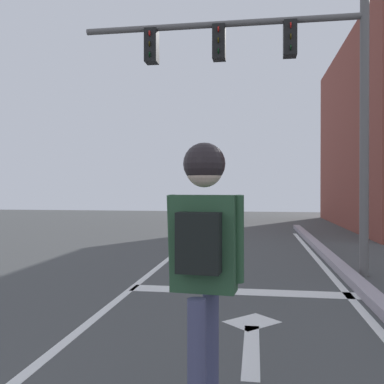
# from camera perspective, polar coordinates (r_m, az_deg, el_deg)

# --- Properties ---
(lane_line_center) EXTENTS (0.12, 20.00, 0.01)m
(lane_line_center) POSITION_cam_1_polar(r_m,az_deg,el_deg) (5.61, -12.33, -15.85)
(lane_line_center) COLOR silver
(lane_line_center) RESTS_ON ground
(lane_line_curbside) EXTENTS (0.12, 20.00, 0.01)m
(lane_line_curbside) POSITION_cam_1_polar(r_m,az_deg,el_deg) (5.43, 23.73, -16.40)
(lane_line_curbside) COLOR silver
(lane_line_curbside) RESTS_ON ground
(stop_bar) EXTENTS (3.44, 0.40, 0.01)m
(stop_bar) POSITION_cam_1_polar(r_m,az_deg,el_deg) (6.60, 6.76, -13.33)
(stop_bar) COLOR silver
(stop_bar) RESTS_ON ground
(lane_arrow_stem) EXTENTS (0.16, 1.40, 0.01)m
(lane_arrow_stem) POSITION_cam_1_polar(r_m,az_deg,el_deg) (4.41, 8.09, -20.42)
(lane_arrow_stem) COLOR silver
(lane_arrow_stem) RESTS_ON ground
(lane_arrow_head) EXTENTS (0.71, 0.71, 0.01)m
(lane_arrow_head) POSITION_cam_1_polar(r_m,az_deg,el_deg) (5.21, 8.19, -17.10)
(lane_arrow_head) COLOR silver
(lane_arrow_head) RESTS_ON ground
(skater) EXTENTS (0.49, 0.65, 1.78)m
(skater) POSITION_cam_1_polar(r_m,az_deg,el_deg) (2.62, 1.60, -7.15)
(skater) COLOR #454769
(skater) RESTS_ON skateboard
(traffic_signal_mast) EXTENTS (5.32, 0.34, 5.15)m
(traffic_signal_mast) POSITION_cam_1_polar(r_m,az_deg,el_deg) (8.20, 11.11, 15.64)
(traffic_signal_mast) COLOR #605D5C
(traffic_signal_mast) RESTS_ON ground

